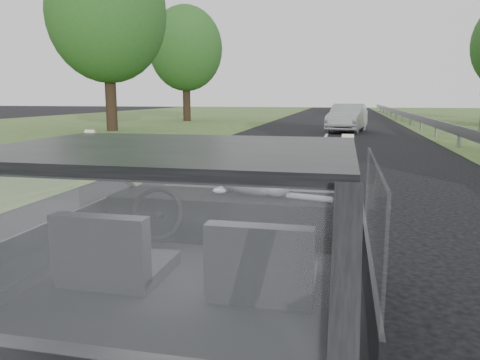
% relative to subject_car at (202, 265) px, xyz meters
% --- Properties ---
extents(subject_car, '(1.80, 4.00, 1.45)m').
position_rel_subject_car_xyz_m(subject_car, '(0.00, 0.00, 0.00)').
color(subject_car, black).
rests_on(subject_car, ground).
extents(dashboard, '(1.58, 0.45, 0.30)m').
position_rel_subject_car_xyz_m(dashboard, '(0.00, 0.62, 0.12)').
color(dashboard, black).
rests_on(dashboard, subject_car).
extents(driver_seat, '(0.50, 0.72, 0.42)m').
position_rel_subject_car_xyz_m(driver_seat, '(-0.40, -0.29, 0.16)').
color(driver_seat, black).
rests_on(driver_seat, subject_car).
extents(passenger_seat, '(0.50, 0.72, 0.42)m').
position_rel_subject_car_xyz_m(passenger_seat, '(0.40, -0.29, 0.16)').
color(passenger_seat, black).
rests_on(passenger_seat, subject_car).
extents(steering_wheel, '(0.36, 0.36, 0.04)m').
position_rel_subject_car_xyz_m(steering_wheel, '(-0.40, 0.33, 0.20)').
color(steering_wheel, black).
rests_on(steering_wheel, dashboard).
extents(cat, '(0.67, 0.30, 0.29)m').
position_rel_subject_car_xyz_m(cat, '(0.18, 0.65, 0.37)').
color(cat, gray).
rests_on(cat, dashboard).
extents(other_car, '(2.20, 4.20, 1.31)m').
position_rel_subject_car_xyz_m(other_car, '(0.86, 20.51, -0.07)').
color(other_car, silver).
rests_on(other_car, ground).
extents(tree_5, '(6.30, 6.30, 8.38)m').
position_rel_subject_car_xyz_m(tree_5, '(-10.25, 18.43, 3.46)').
color(tree_5, '#21571F').
rests_on(tree_5, ground).
extents(tree_6, '(5.67, 5.67, 7.34)m').
position_rel_subject_car_xyz_m(tree_6, '(-9.72, 27.98, 2.95)').
color(tree_6, '#21571F').
rests_on(tree_6, ground).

